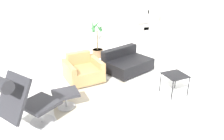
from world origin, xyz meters
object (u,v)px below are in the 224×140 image
lounge_chair (20,97)px  ottoman (66,96)px  potted_plant (97,45)px  shelf_unit (144,21)px  couch_low (127,63)px  side_table (175,76)px  armchair_red (83,71)px

lounge_chair → ottoman: bearing=90.0°
potted_plant → shelf_unit: bearing=8.6°
couch_low → shelf_unit: 2.41m
potted_plant → side_table: bearing=-75.7°
armchair_red → shelf_unit: shelf_unit is taller
ottoman → potted_plant: (1.60, 2.56, 0.14)m
ottoman → side_table: bearing=-9.9°
lounge_chair → couch_low: lounge_chair is taller
lounge_chair → shelf_unit: (4.29, 3.35, 0.29)m
potted_plant → couch_low: bearing=-75.9°
couch_low → side_table: size_ratio=2.96×
ottoman → side_table: size_ratio=1.07×
shelf_unit → side_table: bearing=-109.1°
armchair_red → side_table: bearing=134.6°
lounge_chair → ottoman: 1.05m
ottoman → shelf_unit: (3.48, 2.84, 0.72)m
ottoman → potted_plant: 3.02m
lounge_chair → ottoman: (0.81, 0.51, -0.44)m
lounge_chair → potted_plant: (2.41, 3.06, -0.30)m
ottoman → couch_low: couch_low is taller
side_table → shelf_unit: 3.49m
potted_plant → shelf_unit: size_ratio=0.75×
shelf_unit → couch_low: bearing=-132.0°
lounge_chair → armchair_red: size_ratio=1.28×
lounge_chair → couch_low: (2.76, 1.65, -0.47)m
lounge_chair → armchair_red: bearing=104.4°
couch_low → potted_plant: size_ratio=1.14×
lounge_chair → ottoman: lounge_chair is taller
ottoman → shelf_unit: shelf_unit is taller
potted_plant → shelf_unit: (1.89, 0.29, 0.58)m
armchair_red → side_table: (1.69, -1.45, 0.17)m
armchair_red → couch_low: size_ratio=0.65×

